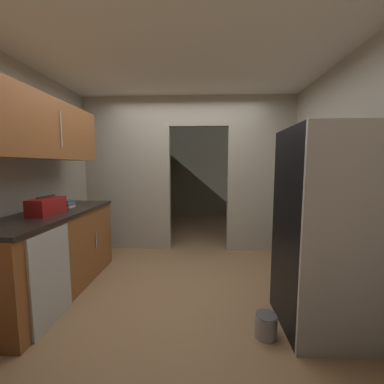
# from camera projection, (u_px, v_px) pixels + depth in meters

# --- Properties ---
(ground) EXTENTS (20.00, 20.00, 0.00)m
(ground) POSITION_uv_depth(u_px,v_px,m) (180.00, 290.00, 2.83)
(ground) COLOR #93704C
(kitchen_overhead_slab) EXTENTS (3.92, 6.87, 0.06)m
(kitchen_overhead_slab) POSITION_uv_depth(u_px,v_px,m) (182.00, 71.00, 2.97)
(kitchen_overhead_slab) COLOR silver
(kitchen_partition) EXTENTS (3.52, 0.12, 2.60)m
(kitchen_partition) POSITION_uv_depth(u_px,v_px,m) (185.00, 171.00, 4.11)
(kitchen_partition) COLOR #ADA899
(kitchen_partition) RESTS_ON ground
(adjoining_room_shell) EXTENTS (3.52, 2.91, 2.60)m
(adjoining_room_shell) POSITION_uv_depth(u_px,v_px,m) (193.00, 172.00, 6.08)
(adjoining_room_shell) COLOR gray
(adjoining_room_shell) RESTS_ON ground
(kitchen_flank_right) EXTENTS (0.10, 3.94, 2.60)m
(kitchen_flank_right) POSITION_uv_depth(u_px,v_px,m) (382.00, 184.00, 2.07)
(kitchen_flank_right) COLOR #ADA899
(kitchen_flank_right) RESTS_ON ground
(refrigerator) EXTENTS (0.71, 0.77, 1.78)m
(refrigerator) POSITION_uv_depth(u_px,v_px,m) (326.00, 231.00, 2.09)
(refrigerator) COLOR black
(refrigerator) RESTS_ON ground
(lower_cabinet_run) EXTENTS (0.66, 1.84, 0.94)m
(lower_cabinet_run) POSITION_uv_depth(u_px,v_px,m) (53.00, 253.00, 2.72)
(lower_cabinet_run) COLOR brown
(lower_cabinet_run) RESTS_ON ground
(dishwasher) EXTENTS (0.02, 0.56, 0.88)m
(dishwasher) POSITION_uv_depth(u_px,v_px,m) (51.00, 277.00, 2.20)
(dishwasher) COLOR #B7BABC
(dishwasher) RESTS_ON ground
(upper_cabinet_counterside) EXTENTS (0.36, 1.66, 0.63)m
(upper_cabinet_counterside) POSITION_uv_depth(u_px,v_px,m) (45.00, 129.00, 2.57)
(upper_cabinet_counterside) COLOR brown
(boombox) EXTENTS (0.21, 0.42, 0.20)m
(boombox) POSITION_uv_depth(u_px,v_px,m) (47.00, 206.00, 2.57)
(boombox) COLOR maroon
(boombox) RESTS_ON lower_cabinet_run
(book_stack) EXTENTS (0.13, 0.15, 0.09)m
(book_stack) POSITION_uv_depth(u_px,v_px,m) (68.00, 204.00, 2.99)
(book_stack) COLOR beige
(book_stack) RESTS_ON lower_cabinet_run
(paint_can) EXTENTS (0.19, 0.19, 0.20)m
(paint_can) POSITION_uv_depth(u_px,v_px,m) (266.00, 325.00, 2.05)
(paint_can) COLOR #99999E
(paint_can) RESTS_ON ground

